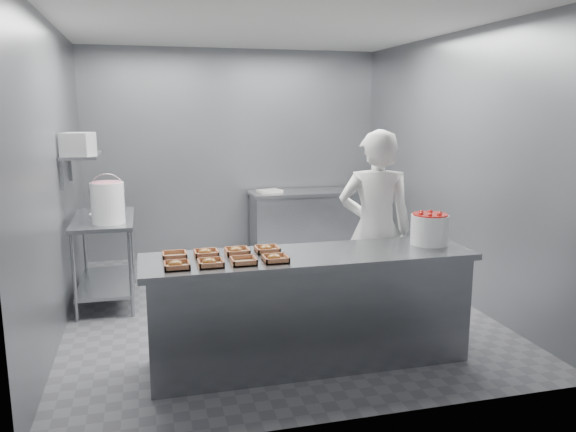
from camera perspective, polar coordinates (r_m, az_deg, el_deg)
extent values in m
plane|color=#4C4C51|center=(5.90, -1.68, -9.08)|extent=(4.50, 4.50, 0.00)
plane|color=white|center=(5.60, -1.84, 18.93)|extent=(4.50, 4.50, 0.00)
cube|color=slate|center=(7.78, -5.45, 6.30)|extent=(4.00, 0.04, 2.80)
cube|color=slate|center=(5.50, -22.56, 3.64)|extent=(0.04, 4.50, 2.80)
cube|color=slate|center=(6.33, 16.26, 4.88)|extent=(0.04, 4.50, 2.80)
cube|color=slate|center=(4.39, 2.20, -4.16)|extent=(2.60, 0.70, 0.05)
cube|color=slate|center=(4.53, 2.16, -9.66)|extent=(2.50, 0.64, 0.85)
cube|color=slate|center=(6.13, -18.23, -0.33)|extent=(0.60, 1.20, 0.04)
cube|color=slate|center=(6.29, -17.86, -6.42)|extent=(0.56, 1.15, 0.03)
cylinder|color=slate|center=(5.72, -20.91, -5.85)|extent=(0.04, 0.04, 0.88)
cylinder|color=slate|center=(5.68, -15.67, -5.64)|extent=(0.04, 0.04, 0.88)
cylinder|color=slate|center=(6.79, -19.92, -3.19)|extent=(0.04, 0.04, 0.88)
cylinder|color=slate|center=(6.76, -15.53, -2.99)|extent=(0.04, 0.04, 0.88)
cube|color=slate|center=(7.70, 1.67, 2.37)|extent=(1.50, 0.60, 0.05)
cube|color=slate|center=(7.78, 1.65, -0.91)|extent=(1.44, 0.55, 0.85)
cube|color=slate|center=(6.06, -20.22, 5.82)|extent=(0.35, 0.90, 0.03)
cube|color=tan|center=(4.07, -11.22, -4.92)|extent=(0.18, 0.18, 0.04)
cube|color=white|center=(4.09, -10.60, -4.97)|extent=(0.10, 0.06, 0.00)
ellipsoid|color=#AC7E2B|center=(4.07, -11.37, -4.79)|extent=(0.10, 0.10, 0.05)
cube|color=tan|center=(4.09, -7.86, -4.74)|extent=(0.18, 0.18, 0.04)
cube|color=white|center=(4.11, -7.25, -4.78)|extent=(0.10, 0.06, 0.00)
ellipsoid|color=#AC7E2B|center=(4.09, -8.00, -4.61)|extent=(0.10, 0.10, 0.05)
cube|color=tan|center=(4.12, -4.53, -4.54)|extent=(0.18, 0.18, 0.04)
cube|color=white|center=(4.15, -3.95, -4.58)|extent=(0.10, 0.06, 0.00)
cube|color=tan|center=(4.17, -1.28, -4.34)|extent=(0.18, 0.18, 0.04)
cube|color=white|center=(4.20, -0.72, -4.38)|extent=(0.10, 0.06, 0.00)
ellipsoid|color=#AC7E2B|center=(4.17, -1.41, -4.21)|extent=(0.10, 0.10, 0.05)
cube|color=tan|center=(4.35, -11.45, -3.91)|extent=(0.18, 0.18, 0.04)
cube|color=white|center=(4.37, -10.87, -3.96)|extent=(0.10, 0.06, 0.00)
cube|color=tan|center=(4.37, -8.30, -3.75)|extent=(0.18, 0.18, 0.04)
cube|color=white|center=(4.39, -7.74, -3.79)|extent=(0.10, 0.06, 0.00)
ellipsoid|color=#AC7E2B|center=(4.36, -8.44, -3.63)|extent=(0.10, 0.10, 0.05)
cube|color=tan|center=(4.40, -5.19, -3.57)|extent=(0.18, 0.18, 0.04)
cube|color=white|center=(4.42, -4.64, -3.62)|extent=(0.10, 0.06, 0.00)
ellipsoid|color=#AC7E2B|center=(4.39, -5.32, -3.45)|extent=(0.10, 0.10, 0.05)
cube|color=tan|center=(4.44, -2.13, -3.39)|extent=(0.18, 0.18, 0.04)
cube|color=white|center=(4.47, -1.61, -3.43)|extent=(0.10, 0.06, 0.00)
ellipsoid|color=#AC7E2B|center=(4.44, -2.26, -3.27)|extent=(0.10, 0.10, 0.05)
imported|color=white|center=(5.20, 8.84, -1.43)|extent=(0.77, 0.62, 1.83)
cylinder|color=white|center=(4.81, 14.17, -1.34)|extent=(0.31, 0.31, 0.25)
cylinder|color=red|center=(4.79, 14.24, -0.01)|extent=(0.29, 0.29, 0.04)
cylinder|color=white|center=(5.79, -17.85, 1.28)|extent=(0.32, 0.32, 0.41)
cylinder|color=pink|center=(5.76, -17.96, 3.22)|extent=(0.30, 0.30, 0.02)
torus|color=slate|center=(5.77, -17.92, 2.47)|extent=(0.34, 0.01, 0.34)
cylinder|color=white|center=(6.24, -18.19, 0.15)|extent=(0.38, 0.38, 0.02)
cube|color=#CCB28C|center=(6.34, -17.39, 0.34)|extent=(0.13, 0.11, 0.02)
cube|color=gray|center=(5.78, -20.55, 6.84)|extent=(0.32, 0.35, 0.22)
cube|color=silver|center=(7.57, -1.88, 2.55)|extent=(0.34, 0.29, 0.04)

